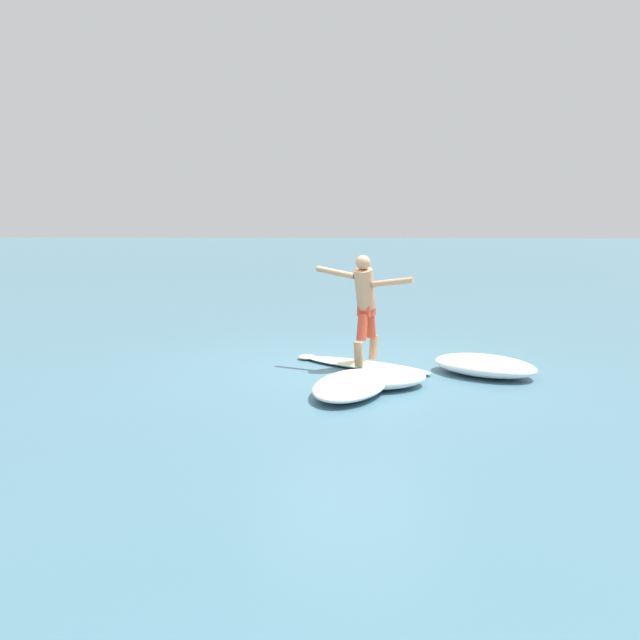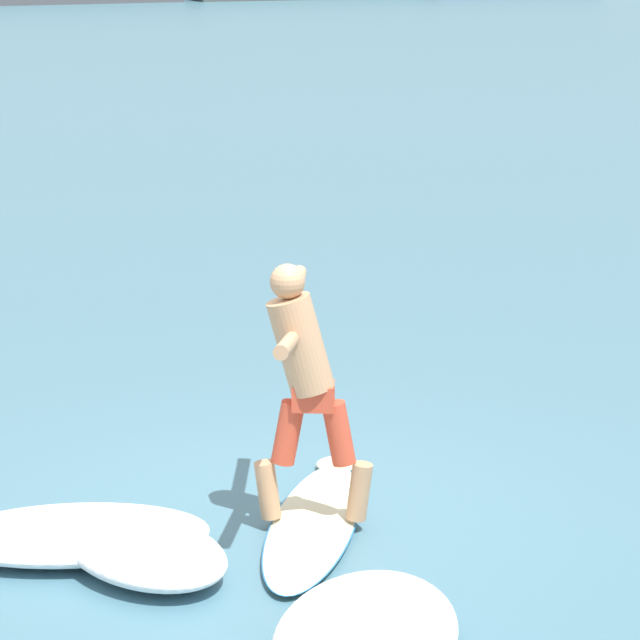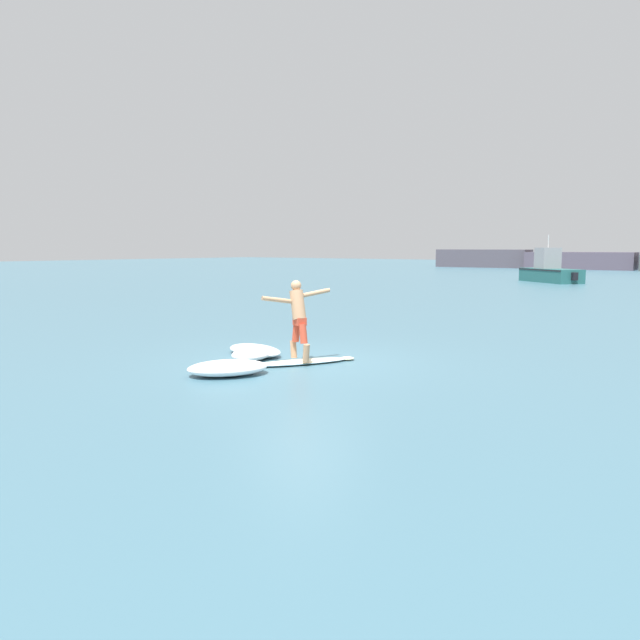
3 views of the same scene
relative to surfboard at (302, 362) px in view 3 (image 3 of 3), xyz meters
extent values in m
plane|color=#457183|center=(-0.14, 0.23, -0.04)|extent=(200.00, 200.00, 0.00)
cube|color=#524B56|center=(-22.66, 62.23, 1.03)|extent=(11.11, 3.90, 2.14)
cube|color=#584D5C|center=(-11.38, 62.23, 0.90)|extent=(11.42, 5.06, 1.88)
ellipsoid|color=beige|center=(-0.02, -0.04, 0.00)|extent=(1.50, 2.13, 0.08)
ellipsoid|color=beige|center=(0.51, 0.92, 0.00)|extent=(0.40, 0.40, 0.07)
ellipsoid|color=#2870B2|center=(-0.02, -0.04, 0.00)|extent=(1.52, 2.15, 0.04)
cone|color=black|center=(-0.45, -0.80, -0.10)|extent=(0.07, 0.07, 0.14)
cone|color=black|center=(-0.25, -0.74, -0.10)|extent=(0.07, 0.07, 0.14)
cone|color=black|center=(-0.50, -0.60, -0.10)|extent=(0.07, 0.07, 0.14)
cylinder|color=tan|center=(-0.29, 0.08, 0.23)|extent=(0.21, 0.19, 0.38)
cylinder|color=#CD472E|center=(-0.17, 0.03, 0.61)|extent=(0.26, 0.22, 0.42)
cylinder|color=tan|center=(0.25, -0.15, 0.23)|extent=(0.21, 0.19, 0.38)
cylinder|color=#CD472E|center=(0.13, -0.10, 0.61)|extent=(0.26, 0.22, 0.42)
cube|color=#CD472E|center=(-0.02, -0.04, 0.85)|extent=(0.32, 0.29, 0.16)
cylinder|color=tan|center=(-0.09, 0.00, 1.18)|extent=(0.50, 0.43, 0.65)
sphere|color=tan|center=(-0.16, 0.03, 1.58)|extent=(0.22, 0.22, 0.22)
cylinder|color=tan|center=(-0.32, -0.40, 1.31)|extent=(0.37, 0.62, 0.20)
cylinder|color=tan|center=(0.04, 0.44, 1.42)|extent=(0.34, 0.63, 0.19)
cube|color=#266160|center=(-5.70, 34.12, 0.43)|extent=(5.04, 4.51, 0.94)
cone|color=#266160|center=(-7.92, 35.85, 0.43)|extent=(1.26, 1.27, 0.94)
cube|color=black|center=(-5.70, 34.12, 0.82)|extent=(5.04, 4.52, 0.08)
cube|color=#989497|center=(-6.03, 34.38, 1.62)|extent=(1.80, 1.84, 1.45)
cube|color=#232D38|center=(-6.51, 34.75, 1.80)|extent=(0.71, 0.90, 0.72)
cylinder|color=silver|center=(-6.03, 34.38, 2.80)|extent=(0.06, 0.06, 0.90)
cube|color=black|center=(-3.66, 32.53, 0.48)|extent=(0.44, 0.46, 0.52)
ellipsoid|color=white|center=(-0.37, -1.76, 0.10)|extent=(1.63, 1.80, 0.28)
ellipsoid|color=white|center=(-1.17, -0.25, 0.08)|extent=(1.18, 1.43, 0.24)
ellipsoid|color=white|center=(-1.50, 0.17, 0.07)|extent=(1.83, 1.31, 0.22)
camera|label=1|loc=(-9.40, 0.02, 2.13)|focal=35.00mm
camera|label=2|loc=(-3.14, -8.42, 3.73)|focal=85.00mm
camera|label=3|loc=(8.13, -9.87, 2.37)|focal=35.00mm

